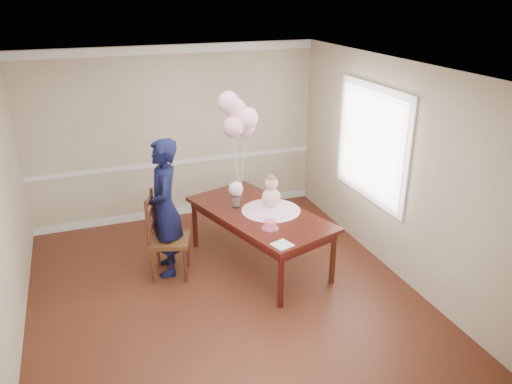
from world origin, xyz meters
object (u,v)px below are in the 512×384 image
(dining_table_top, at_px, (259,214))
(woman, at_px, (165,208))
(dining_chair_seat, at_px, (170,240))
(birthday_cake, at_px, (270,224))

(dining_table_top, bearing_deg, woman, 150.47)
(dining_chair_seat, xyz_separation_m, woman, (-0.02, 0.11, 0.40))
(dining_chair_seat, bearing_deg, dining_table_top, 11.69)
(dining_table_top, height_order, birthday_cake, birthday_cake)
(birthday_cake, height_order, dining_chair_seat, birthday_cake)
(woman, bearing_deg, birthday_cake, 64.18)
(birthday_cake, bearing_deg, woman, 146.76)
(birthday_cake, height_order, woman, woman)
(dining_table_top, height_order, woman, woman)
(birthday_cake, xyz_separation_m, dining_chair_seat, (-1.11, 0.63, -0.32))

